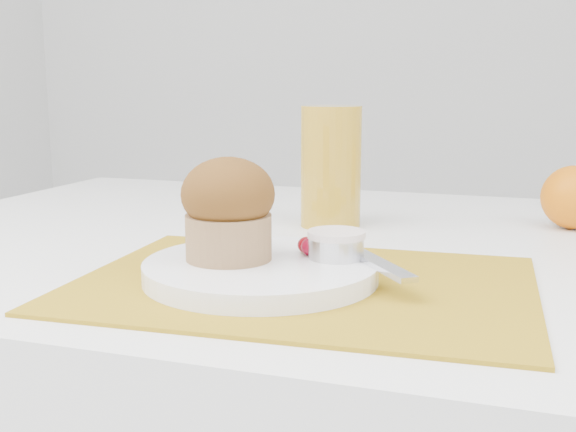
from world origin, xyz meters
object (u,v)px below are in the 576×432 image
(muffin, at_px, (228,209))
(orange, at_px, (574,197))
(juice_glass, at_px, (331,167))
(plate, at_px, (261,270))

(muffin, bearing_deg, orange, 48.98)
(juice_glass, bearing_deg, orange, 15.43)
(orange, relative_size, juice_glass, 0.52)
(orange, bearing_deg, muffin, -131.02)
(orange, height_order, juice_glass, juice_glass)
(orange, relative_size, muffin, 0.84)
(plate, relative_size, muffin, 2.27)
(plate, height_order, muffin, muffin)
(plate, bearing_deg, muffin, -175.64)
(plate, distance_m, orange, 0.47)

